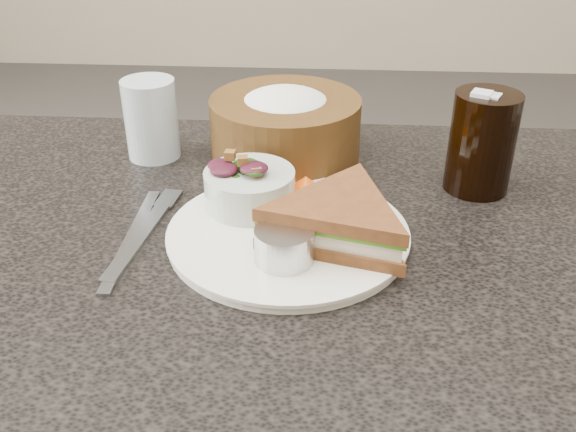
# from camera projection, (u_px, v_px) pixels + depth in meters

# --- Properties ---
(dinner_plate) EXTENTS (0.27, 0.27, 0.01)m
(dinner_plate) POSITION_uv_depth(u_px,v_px,m) (288.00, 235.00, 0.72)
(dinner_plate) COLOR white
(dinner_plate) RESTS_ON dining_table
(sandwich) EXTENTS (0.23, 0.23, 0.05)m
(sandwich) POSITION_uv_depth(u_px,v_px,m) (339.00, 221.00, 0.68)
(sandwich) COLOR brown
(sandwich) RESTS_ON dinner_plate
(salad_bowl) EXTENTS (0.14, 0.14, 0.06)m
(salad_bowl) POSITION_uv_depth(u_px,v_px,m) (250.00, 182.00, 0.75)
(salad_bowl) COLOR #ADBDB3
(salad_bowl) RESTS_ON dinner_plate
(dressing_ramekin) EXTENTS (0.08, 0.08, 0.04)m
(dressing_ramekin) POSITION_uv_depth(u_px,v_px,m) (284.00, 245.00, 0.65)
(dressing_ramekin) COLOR #B4B5B7
(dressing_ramekin) RESTS_ON dinner_plate
(orange_wedge) EXTENTS (0.07, 0.07, 0.02)m
(orange_wedge) POSITION_uv_depth(u_px,v_px,m) (306.00, 185.00, 0.78)
(orange_wedge) COLOR #F95A0A
(orange_wedge) RESTS_ON dinner_plate
(fork) EXTENTS (0.04, 0.18, 0.00)m
(fork) POSITION_uv_depth(u_px,v_px,m) (140.00, 237.00, 0.72)
(fork) COLOR #9298A0
(fork) RESTS_ON dining_table
(knife) EXTENTS (0.01, 0.21, 0.00)m
(knife) POSITION_uv_depth(u_px,v_px,m) (132.00, 238.00, 0.72)
(knife) COLOR gray
(knife) RESTS_ON dining_table
(bread_basket) EXTENTS (0.24, 0.24, 0.12)m
(bread_basket) POSITION_uv_depth(u_px,v_px,m) (285.00, 118.00, 0.87)
(bread_basket) COLOR brown
(bread_basket) RESTS_ON dining_table
(cola_glass) EXTENTS (0.09, 0.09, 0.14)m
(cola_glass) POSITION_uv_depth(u_px,v_px,m) (483.00, 138.00, 0.79)
(cola_glass) COLOR black
(cola_glass) RESTS_ON dining_table
(water_glass) EXTENTS (0.08, 0.08, 0.11)m
(water_glass) POSITION_uv_depth(u_px,v_px,m) (151.00, 119.00, 0.88)
(water_glass) COLOR silver
(water_glass) RESTS_ON dining_table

